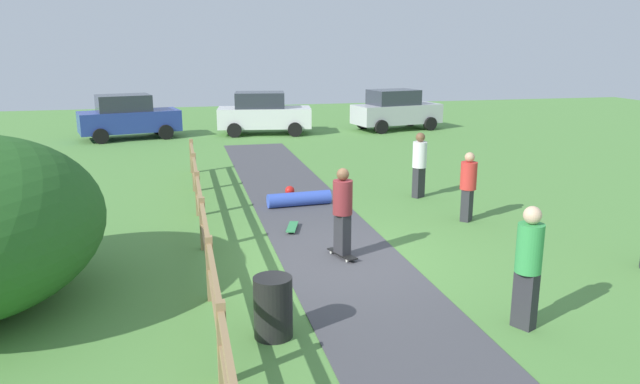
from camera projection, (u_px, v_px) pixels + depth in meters
name	position (u px, v px, depth m)	size (l,w,h in m)	color
ground_plane	(343.00, 261.00, 11.74)	(60.00, 60.00, 0.00)	#568E42
asphalt_path	(343.00, 260.00, 11.74)	(2.40, 28.00, 0.02)	#47474C
wooden_fence	(206.00, 237.00, 11.01)	(0.12, 18.12, 1.10)	#997A51
trash_bin	(273.00, 307.00, 8.62)	(0.56, 0.56, 0.90)	black
skater_riding	(343.00, 208.00, 11.63)	(0.48, 0.82, 1.78)	black
skater_fallen	(298.00, 198.00, 15.64)	(1.67, 1.31, 0.36)	blue
skateboard_loose	(292.00, 227.00, 13.59)	(0.42, 0.82, 0.08)	#338C4C
bystander_green	(528.00, 261.00, 8.75)	(0.51, 0.51, 1.86)	#2D2D33
bystander_red	(468.00, 184.00, 14.16)	(0.54, 0.54, 1.65)	#2D2D33
bystander_white	(419.00, 162.00, 16.31)	(0.52, 0.52, 1.78)	#2D2D33
parked_car_blue	(128.00, 117.00, 26.34)	(4.48, 2.70, 1.92)	#283D99
parked_car_silver	(396.00, 110.00, 29.09)	(4.45, 2.61, 1.92)	#B7B7BC
parked_car_white	(263.00, 113.00, 27.68)	(4.40, 2.46, 1.92)	silver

